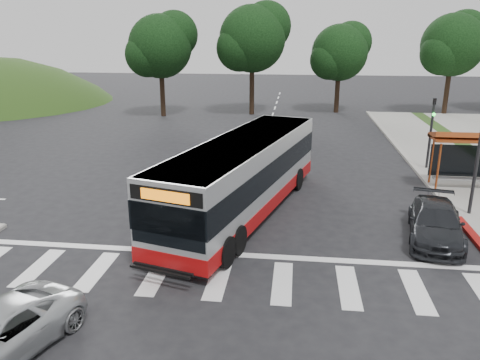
# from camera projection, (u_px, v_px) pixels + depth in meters

# --- Properties ---
(ground) EXTENTS (140.00, 140.00, 0.00)m
(ground) POSITION_uv_depth(u_px,v_px,m) (238.00, 219.00, 19.39)
(ground) COLOR black
(ground) RESTS_ON ground
(sidewalk_east) EXTENTS (4.00, 40.00, 0.12)m
(sidewalk_east) POSITION_uv_depth(u_px,v_px,m) (455.00, 172.00, 25.67)
(sidewalk_east) COLOR gray
(sidewalk_east) RESTS_ON ground
(curb_east) EXTENTS (0.30, 40.00, 0.15)m
(curb_east) POSITION_uv_depth(u_px,v_px,m) (417.00, 170.00, 25.89)
(curb_east) COLOR #9E9991
(curb_east) RESTS_ON ground
(crosswalk_ladder) EXTENTS (18.00, 2.60, 0.01)m
(crosswalk_ladder) POSITION_uv_depth(u_px,v_px,m) (218.00, 279.00, 14.65)
(crosswalk_ladder) COLOR silver
(crosswalk_ladder) RESTS_ON ground
(bus_shelter) EXTENTS (4.20, 1.60, 2.86)m
(bus_shelter) POSITION_uv_depth(u_px,v_px,m) (476.00, 143.00, 22.26)
(bus_shelter) COLOR #A3441B
(bus_shelter) RESTS_ON sidewalk_east
(traffic_signal_ne_short) EXTENTS (0.18, 0.37, 4.00)m
(traffic_signal_ne_short) POSITION_uv_depth(u_px,v_px,m) (432.00, 126.00, 25.56)
(traffic_signal_ne_short) COLOR black
(traffic_signal_ne_short) RESTS_ON ground
(tree_ne_a) EXTENTS (6.16, 5.74, 9.30)m
(tree_ne_a) POSITION_uv_depth(u_px,v_px,m) (454.00, 44.00, 42.16)
(tree_ne_a) COLOR black
(tree_ne_a) RESTS_ON parking_lot
(tree_north_a) EXTENTS (6.60, 6.15, 10.17)m
(tree_north_a) POSITION_uv_depth(u_px,v_px,m) (253.00, 38.00, 42.19)
(tree_north_a) COLOR black
(tree_north_a) RESTS_ON ground
(tree_north_b) EXTENTS (5.72, 5.33, 8.43)m
(tree_north_b) POSITION_uv_depth(u_px,v_px,m) (340.00, 52.00, 43.53)
(tree_north_b) COLOR black
(tree_north_b) RESTS_ON ground
(tree_north_c) EXTENTS (6.16, 5.74, 9.30)m
(tree_north_c) POSITION_uv_depth(u_px,v_px,m) (161.00, 45.00, 41.41)
(tree_north_c) COLOR black
(tree_north_c) RESTS_ON ground
(transit_bus) EXTENTS (5.84, 12.55, 3.17)m
(transit_bus) POSITION_uv_depth(u_px,v_px,m) (244.00, 178.00, 19.51)
(transit_bus) COLOR #A8ABAD
(transit_bus) RESTS_ON ground
(pedestrian) EXTENTS (0.65, 0.47, 1.67)m
(pedestrian) POSITION_uv_depth(u_px,v_px,m) (228.00, 225.00, 16.59)
(pedestrian) COLOR white
(pedestrian) RESTS_ON ground
(dark_sedan) EXTENTS (2.69, 4.82, 1.32)m
(dark_sedan) POSITION_uv_depth(u_px,v_px,m) (436.00, 223.00, 17.28)
(dark_sedan) COLOR #222327
(dark_sedan) RESTS_ON ground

